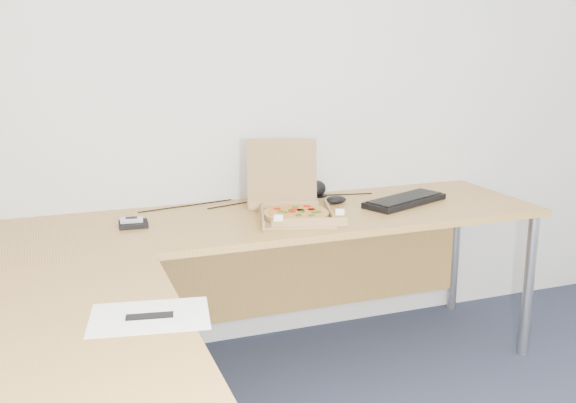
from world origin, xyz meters
name	(u,v)px	position (x,y,z in m)	size (l,w,h in m)	color
desk	(221,261)	(-0.82, 0.97, 0.70)	(2.50, 2.20, 0.73)	#B4813C
pizza_box	(295,210)	(-0.40, 1.33, 0.77)	(0.31, 0.37, 0.32)	#9F7948
drinking_glass	(291,192)	(-0.34, 1.55, 0.79)	(0.07, 0.07, 0.12)	silver
keyboard	(405,201)	(0.18, 1.39, 0.74)	(0.44, 0.16, 0.03)	black
mouse	(336,200)	(-0.13, 1.50, 0.75)	(0.10, 0.07, 0.04)	black
wallet	(133,224)	(-1.08, 1.44, 0.74)	(0.12, 0.10, 0.02)	black
phone	(132,220)	(-1.08, 1.44, 0.76)	(0.09, 0.05, 0.02)	#B2B5BA
paper_sheet	(150,316)	(-1.16, 0.50, 0.73)	(0.33, 0.23, 0.00)	white
dome_speaker	(317,188)	(-0.15, 1.68, 0.77)	(0.10, 0.10, 0.09)	black
cable_bundle	(254,201)	(-0.47, 1.68, 0.73)	(0.56, 0.04, 0.01)	black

